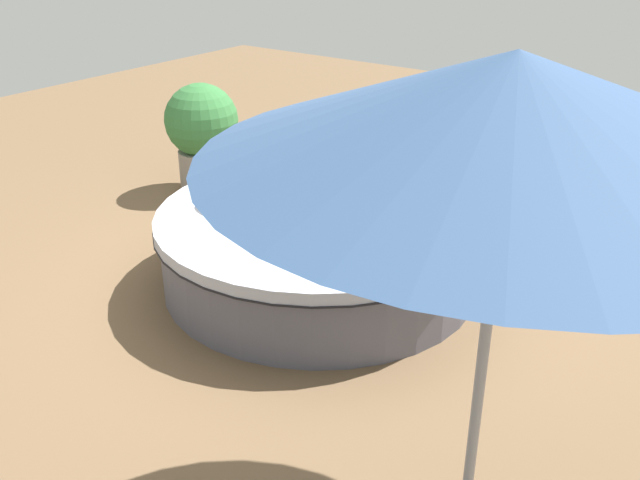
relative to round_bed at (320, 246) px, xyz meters
The scene contains 10 objects.
ground_plane 0.32m from the round_bed, ahead, with size 16.00×16.00×0.00m, color brown.
round_bed is the anchor object (origin of this frame).
throw_pillow_0 0.84m from the round_bed, 126.33° to the left, with size 0.47×0.29×0.22m, color beige.
throw_pillow_1 0.86m from the round_bed, 147.16° to the left, with size 0.51×0.33×0.17m, color beige.
throw_pillow_2 0.82m from the round_bed, 168.00° to the left, with size 0.47×0.36×0.18m, color silver.
throw_pillow_3 0.90m from the round_bed, behind, with size 0.42×0.37×0.22m, color beige.
throw_pillow_4 0.83m from the round_bed, 150.34° to the right, with size 0.56×0.38×0.19m, color beige.
patio_chair 2.30m from the round_bed, 54.11° to the left, with size 0.64×0.62×0.98m.
patio_umbrella 3.38m from the round_bed, 39.54° to the right, with size 2.37×2.37×2.41m.
planter 2.52m from the round_bed, 156.84° to the left, with size 0.79×0.79×1.18m.
Camera 1 is at (3.09, -4.25, 2.86)m, focal length 39.63 mm.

